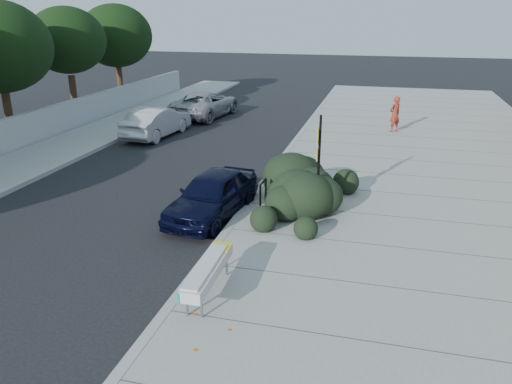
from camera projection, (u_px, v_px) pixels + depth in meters
ground at (202, 269)px, 11.62m from camera, size 120.00×120.00×0.00m
sidewalk_near at (438, 210)px, 14.82m from camera, size 11.20×50.00×0.15m
sidewalk_far at (7, 171)px, 18.39m from camera, size 3.00×50.00×0.15m
curb_near at (256, 194)px, 16.14m from camera, size 0.22×50.00×0.17m
curb_far at (42, 174)px, 18.03m from camera, size 0.22×50.00×0.17m
tree_far_e at (67, 41)px, 25.87m from camera, size 4.00×4.00×5.90m
tree_far_f at (116, 36)px, 30.41m from camera, size 4.40×4.40×6.07m
bench at (208, 271)px, 10.15m from camera, size 0.50×2.23×0.67m
bike_rack at (263, 193)px, 14.42m from camera, size 0.08×0.63×0.91m
sign_post at (318, 159)px, 13.97m from camera, size 0.10×0.33×2.84m
hedge at (310, 183)px, 14.48m from camera, size 2.66×4.48×1.59m
sedan_navy at (212, 195)px, 14.38m from camera, size 2.09×4.08×1.33m
wagon_silver at (157, 122)px, 23.55m from camera, size 1.86×4.38×1.40m
suv_silver at (205, 104)px, 27.98m from camera, size 2.90×5.34×1.42m
pedestrian at (395, 114)px, 23.77m from camera, size 0.73×0.72×1.70m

